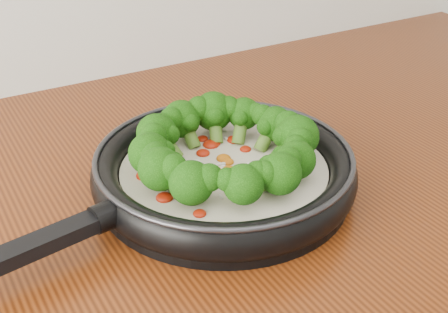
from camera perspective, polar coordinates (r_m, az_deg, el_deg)
skillet at (r=0.74m, az=-0.24°, el=-0.86°), size 0.55×0.39×0.10m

